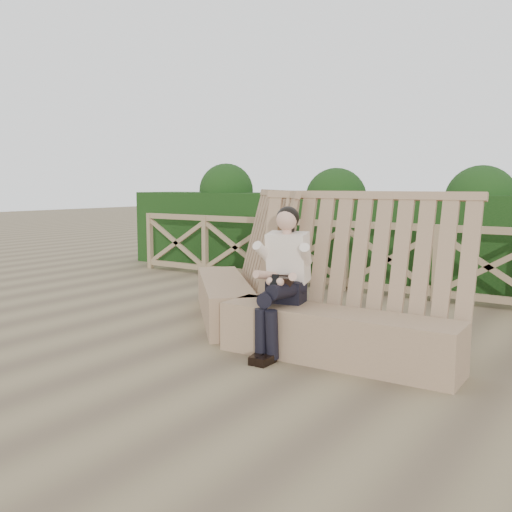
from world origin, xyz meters
The scene contains 5 objects.
ground centered at (0.00, 0.00, 0.00)m, with size 60.00×60.00×0.00m, color brown.
bench centered at (-0.09, 0.61, 0.41)m, with size 4.08×2.26×1.62m.
woman centered at (0.26, 0.15, 0.79)m, with size 0.47×0.88×1.45m.
guardrail centered at (0.00, 3.50, 0.55)m, with size 10.10×0.09×1.10m.
hedge centered at (0.00, 4.70, 0.75)m, with size 12.00×1.20×1.50m, color black.
Camera 1 is at (3.23, -4.55, 1.66)m, focal length 40.00 mm.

